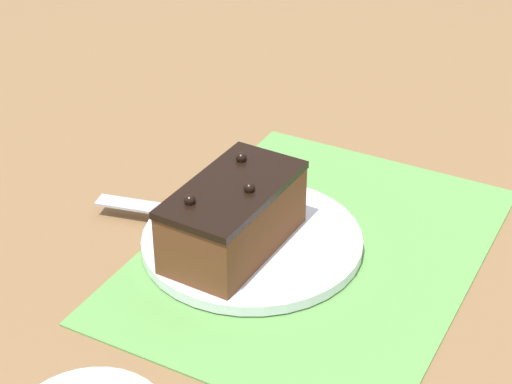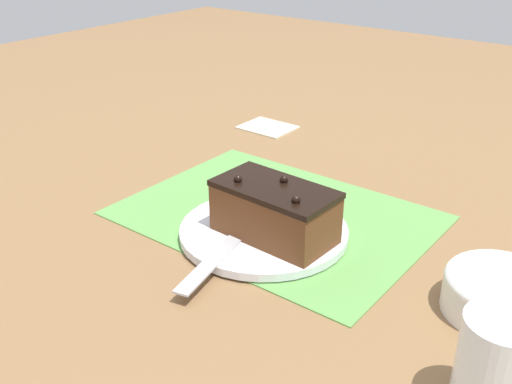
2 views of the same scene
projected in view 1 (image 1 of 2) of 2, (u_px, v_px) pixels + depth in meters
The scene contains 5 objects.
ground_plane at pixel (314, 252), 0.95m from camera, with size 3.00×3.00×0.00m, color olive.
placemat_woven at pixel (314, 251), 0.94m from camera, with size 0.46×0.34×0.00m, color #609E4C.
cake_plate at pixel (252, 241), 0.95m from camera, with size 0.24×0.24×0.01m.
chocolate_cake at pixel (233, 216), 0.91m from camera, with size 0.17×0.10×0.09m.
serving_knife at pixel (221, 216), 0.97m from camera, with size 0.07×0.22×0.01m.
Camera 1 is at (-0.71, -0.31, 0.56)m, focal length 60.00 mm.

